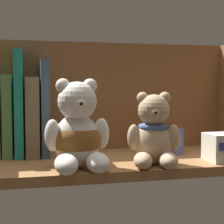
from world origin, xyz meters
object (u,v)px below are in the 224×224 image
object	(u,v)px
book_4	(8,116)
teddy_bear_larger	(78,133)
book_5	(19,104)
book_7	(44,108)
teddy_bear_smaller	(154,134)
pillar_candle	(172,141)
book_6	(32,116)

from	to	relation	value
book_4	teddy_bear_larger	bearing A→B (deg)	-51.30
book_5	book_7	world-z (taller)	book_5
book_7	teddy_bear_smaller	xyz separation A→B (cm)	(20.85, -17.30, -4.60)
book_5	book_7	xyz separation A→B (cm)	(5.67, 0.00, -0.99)
book_4	pillar_candle	bearing A→B (deg)	-9.21
book_6	pillar_candle	size ratio (longest dim) A/B	3.07
book_7	teddy_bear_larger	bearing A→B (deg)	-72.09
book_4	teddy_bear_larger	world-z (taller)	book_4
teddy_bear_smaller	pillar_candle	xyz separation A→B (cm)	(8.62, 11.20, -3.37)
book_5	book_6	world-z (taller)	book_5
book_4	teddy_bear_smaller	bearing A→B (deg)	-30.81
teddy_bear_smaller	pillar_candle	distance (cm)	14.53
book_6	teddy_bear_larger	xyz separation A→B (cm)	(8.32, -17.07, -2.11)
book_7	teddy_bear_larger	xyz separation A→B (cm)	(5.52, -17.07, -4.08)
book_5	pillar_candle	size ratio (longest dim) A/B	4.09
book_6	pillar_candle	world-z (taller)	book_6
book_4	book_6	distance (cm)	5.36
book_7	teddy_bear_larger	size ratio (longest dim) A/B	1.26
teddy_bear_larger	pillar_candle	world-z (taller)	teddy_bear_larger
book_4	pillar_candle	distance (cm)	38.63
book_5	pillar_candle	distance (cm)	36.78
book_7	pillar_candle	xyz separation A→B (cm)	(29.47, -6.10, -7.98)
book_4	teddy_bear_smaller	xyz separation A→B (cm)	(29.01, -17.30, -2.88)
book_4	book_7	size ratio (longest dim) A/B	0.84
book_7	book_4	bearing A→B (deg)	180.00
book_6	teddy_bear_larger	size ratio (longest dim) A/B	1.03
pillar_candle	teddy_bear_smaller	bearing A→B (deg)	-127.59
teddy_bear_smaller	pillar_candle	bearing A→B (deg)	52.41
book_4	book_5	bearing A→B (deg)	0.00
pillar_candle	book_4	bearing A→B (deg)	170.79
book_4	pillar_candle	world-z (taller)	book_4
book_6	pillar_candle	distance (cm)	33.39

